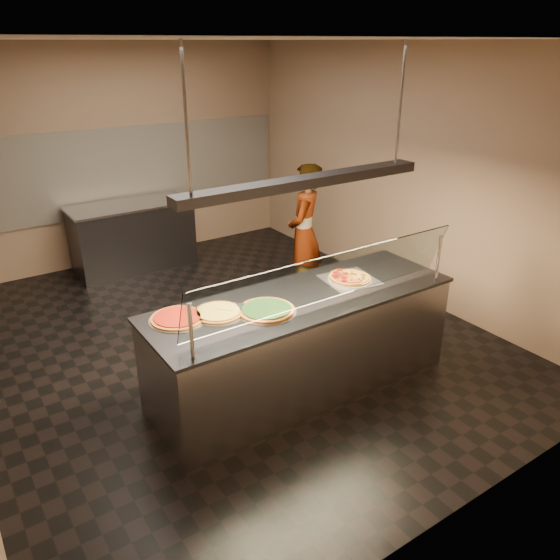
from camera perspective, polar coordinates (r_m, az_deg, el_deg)
ground at (r=6.05m, az=-5.54°, el=-6.11°), size 5.00×6.00×0.02m
ceiling at (r=5.25m, az=-6.94°, el=23.83°), size 5.00×6.00×0.02m
wall_back at (r=8.18m, az=-16.43°, el=12.31°), size 5.00×0.02×3.00m
wall_front at (r=3.29m, az=19.57°, el=-4.63°), size 5.00×0.02×3.00m
wall_right at (r=6.95m, az=12.72°, el=10.80°), size 0.02×6.00×3.00m
tile_band at (r=8.19m, az=-16.20°, el=10.91°), size 4.90×0.02×1.20m
serving_counter at (r=5.00m, az=2.33°, el=-6.54°), size 2.84×0.94×0.93m
sneeze_guard at (r=4.42m, az=5.11°, el=0.15°), size 2.60×0.18×0.54m
perforated_tray at (r=5.16m, az=7.27°, el=0.10°), size 0.53×0.53×0.01m
half_pizza_pepperoni at (r=5.09m, az=6.47°, el=0.16°), size 0.25×0.41×0.05m
half_pizza_sausage at (r=5.20m, az=8.08°, el=0.51°), size 0.25×0.41×0.04m
pizza_spinach at (r=4.52m, az=-1.46°, el=-3.13°), size 0.50×0.50×0.03m
pizza_cheese at (r=4.51m, az=-6.50°, el=-3.36°), size 0.44×0.44×0.03m
pizza_tomato at (r=4.47m, az=-10.68°, el=-3.92°), size 0.46×0.46×0.03m
pizza_spatula at (r=4.53m, az=-5.02°, el=-2.95°), size 0.28×0.17×0.02m
prep_table at (r=7.98m, az=-15.12°, el=4.48°), size 1.66×0.74×0.93m
worker at (r=6.64m, az=2.54°, el=4.88°), size 0.73×0.71×1.69m
heat_lamp_housing at (r=4.45m, az=2.65°, el=10.22°), size 2.30×0.18×0.08m
lamp_rod_left at (r=3.84m, az=-9.79°, el=16.06°), size 0.02×0.02×1.01m
lamp_rod_right at (r=5.01m, az=12.48°, el=17.57°), size 0.02×0.02×1.01m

